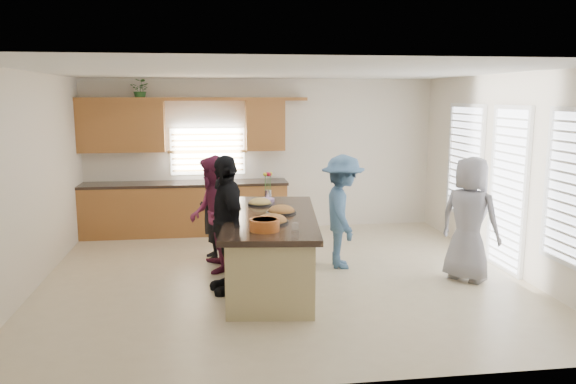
{
  "coord_description": "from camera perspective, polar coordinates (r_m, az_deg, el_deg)",
  "views": [
    {
      "loc": [
        -0.95,
        -7.44,
        2.48
      ],
      "look_at": [
        0.12,
        0.26,
        1.15
      ],
      "focal_mm": 35.0,
      "sensor_mm": 36.0,
      "label": 1
    }
  ],
  "objects": [
    {
      "name": "floor",
      "position": [
        7.9,
        -0.6,
        -8.59
      ],
      "size": [
        6.5,
        6.5,
        0.0
      ],
      "primitive_type": "plane",
      "color": "beige",
      "rests_on": "ground"
    },
    {
      "name": "room_shell",
      "position": [
        7.52,
        -0.62,
        5.29
      ],
      "size": [
        6.52,
        6.02,
        2.81
      ],
      "color": "silver",
      "rests_on": "ground"
    },
    {
      "name": "back_cabinetry",
      "position": [
        10.3,
        -10.69,
        0.79
      ],
      "size": [
        4.08,
        0.66,
        2.46
      ],
      "color": "#98612C",
      "rests_on": "ground"
    },
    {
      "name": "right_wall_glazing",
      "position": [
        8.49,
        21.62,
        1.32
      ],
      "size": [
        0.06,
        4.0,
        2.25
      ],
      "color": "white",
      "rests_on": "ground"
    },
    {
      "name": "island",
      "position": [
        7.45,
        -1.67,
        -6.08
      ],
      "size": [
        1.47,
        2.82,
        0.95
      ],
      "rotation": [
        0.0,
        0.0,
        -0.12
      ],
      "color": "tan",
      "rests_on": "ground"
    },
    {
      "name": "platter_front",
      "position": [
        6.86,
        -1.67,
        -2.94
      ],
      "size": [
        0.41,
        0.41,
        0.17
      ],
      "color": "black",
      "rests_on": "island"
    },
    {
      "name": "platter_mid",
      "position": [
        7.43,
        -0.67,
        -1.96
      ],
      "size": [
        0.39,
        0.39,
        0.16
      ],
      "color": "black",
      "rests_on": "island"
    },
    {
      "name": "platter_back",
      "position": [
        8.01,
        -2.88,
        -1.12
      ],
      "size": [
        0.36,
        0.36,
        0.15
      ],
      "color": "black",
      "rests_on": "island"
    },
    {
      "name": "salad_bowl",
      "position": [
        6.47,
        -2.4,
        -3.29
      ],
      "size": [
        0.35,
        0.35,
        0.14
      ],
      "color": "#BE5C22",
      "rests_on": "island"
    },
    {
      "name": "clear_cup",
      "position": [
        6.45,
        0.72,
        -3.56
      ],
      "size": [
        0.08,
        0.08,
        0.1
      ],
      "primitive_type": "cylinder",
      "color": "white",
      "rests_on": "island"
    },
    {
      "name": "plate_stack",
      "position": [
        8.27,
        -2.16,
        -0.8
      ],
      "size": [
        0.22,
        0.22,
        0.04
      ],
      "primitive_type": "cylinder",
      "color": "#AF89C7",
      "rests_on": "island"
    },
    {
      "name": "flower_vase",
      "position": [
        8.4,
        -2.06,
        0.79
      ],
      "size": [
        0.14,
        0.14,
        0.41
      ],
      "color": "silver",
      "rests_on": "island"
    },
    {
      "name": "potted_plant",
      "position": [
        10.33,
        -14.72,
        9.99
      ],
      "size": [
        0.42,
        0.39,
        0.37
      ],
      "primitive_type": "imported",
      "rotation": [
        0.0,
        0.0,
        -0.37
      ],
      "color": "#2E6829",
      "rests_on": "back_cabinetry"
    },
    {
      "name": "woman_left_back",
      "position": [
        8.61,
        -7.71,
        -1.78
      ],
      "size": [
        0.41,
        0.59,
        1.56
      ],
      "primitive_type": "imported",
      "rotation": [
        0.0,
        0.0,
        -1.5
      ],
      "color": "black",
      "rests_on": "ground"
    },
    {
      "name": "woman_left_mid",
      "position": [
        8.03,
        -7.66,
        -2.23
      ],
      "size": [
        0.68,
        0.85,
        1.66
      ],
      "primitive_type": "imported",
      "rotation": [
        0.0,
        0.0,
        -1.5
      ],
      "color": "maroon",
      "rests_on": "ground"
    },
    {
      "name": "woman_left_front",
      "position": [
        7.15,
        -6.27,
        -3.27
      ],
      "size": [
        0.65,
        1.1,
        1.76
      ],
      "primitive_type": "imported",
      "rotation": [
        0.0,
        0.0,
        -1.35
      ],
      "color": "black",
      "rests_on": "ground"
    },
    {
      "name": "woman_right_back",
      "position": [
        8.19,
        5.56,
        -1.98
      ],
      "size": [
        0.73,
        1.13,
        1.65
      ],
      "primitive_type": "imported",
      "rotation": [
        0.0,
        0.0,
        1.46
      ],
      "color": "#3C5E83",
      "rests_on": "ground"
    },
    {
      "name": "woman_right_front",
      "position": [
        7.94,
        17.95,
        -2.63
      ],
      "size": [
        0.94,
        0.98,
        1.7
      ],
      "primitive_type": "imported",
      "rotation": [
        0.0,
        0.0,
        2.25
      ],
      "color": "gray",
      "rests_on": "ground"
    }
  ]
}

